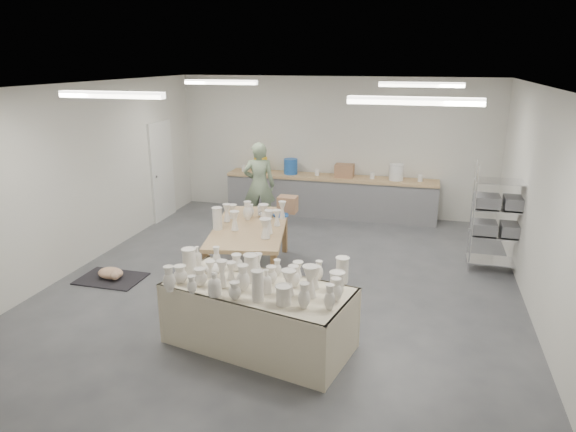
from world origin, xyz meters
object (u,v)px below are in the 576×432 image
(work_table, at_px, (254,224))
(potter, at_px, (259,185))
(red_stool, at_px, (264,210))
(drying_table, at_px, (259,312))

(work_table, height_order, potter, potter)
(work_table, height_order, red_stool, work_table)
(red_stool, bearing_deg, potter, -90.00)
(drying_table, bearing_deg, red_stool, 119.36)
(work_table, bearing_deg, potter, 95.03)
(work_table, bearing_deg, drying_table, -81.32)
(potter, relative_size, red_stool, 4.24)
(drying_table, bearing_deg, potter, 120.34)
(drying_table, xyz_separation_m, work_table, (-0.76, 2.11, 0.39))
(drying_table, relative_size, potter, 1.35)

